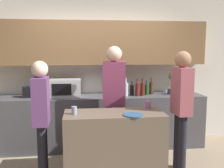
{
  "coord_description": "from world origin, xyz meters",
  "views": [
    {
      "loc": [
        -0.33,
        -3.08,
        1.73
      ],
      "look_at": [
        0.1,
        0.54,
        1.24
      ],
      "focal_mm": 42.0,
      "sensor_mm": 36.0,
      "label": 1
    }
  ],
  "objects_px": {
    "person_right": "(181,101)",
    "person_center": "(41,111)",
    "microwave": "(65,88)",
    "bottle_3": "(137,89)",
    "bottle_1": "(126,89)",
    "bottle_6": "(151,88)",
    "bottle_2": "(132,90)",
    "person_left": "(114,92)",
    "cup_0": "(148,105)",
    "toaster": "(31,92)",
    "plate_on_island": "(133,115)",
    "cup_1": "(74,110)",
    "bottle_5": "(146,89)",
    "bottle_0": "(121,88)",
    "potted_plant": "(172,83)",
    "bottle_4": "(142,89)"
  },
  "relations": [
    {
      "from": "bottle_1",
      "to": "bottle_4",
      "type": "distance_m",
      "value": 0.3
    },
    {
      "from": "potted_plant",
      "to": "cup_1",
      "type": "xyz_separation_m",
      "value": [
        -1.7,
        -1.13,
        -0.18
      ]
    },
    {
      "from": "bottle_2",
      "to": "person_right",
      "type": "bearing_deg",
      "value": -64.77
    },
    {
      "from": "bottle_1",
      "to": "bottle_2",
      "type": "height_order",
      "value": "bottle_1"
    },
    {
      "from": "bottle_0",
      "to": "bottle_5",
      "type": "xyz_separation_m",
      "value": [
        0.45,
        -0.04,
        -0.02
      ]
    },
    {
      "from": "bottle_6",
      "to": "bottle_2",
      "type": "bearing_deg",
      "value": -170.7
    },
    {
      "from": "microwave",
      "to": "bottle_4",
      "type": "xyz_separation_m",
      "value": [
        1.33,
        -0.07,
        -0.03
      ]
    },
    {
      "from": "plate_on_island",
      "to": "toaster",
      "type": "bearing_deg",
      "value": 139.16
    },
    {
      "from": "person_left",
      "to": "cup_0",
      "type": "bearing_deg",
      "value": 147.48
    },
    {
      "from": "toaster",
      "to": "person_center",
      "type": "xyz_separation_m",
      "value": [
        0.32,
        -1.12,
        -0.07
      ]
    },
    {
      "from": "person_center",
      "to": "person_right",
      "type": "distance_m",
      "value": 1.89
    },
    {
      "from": "bottle_3",
      "to": "cup_1",
      "type": "distance_m",
      "value": 1.48
    },
    {
      "from": "bottle_1",
      "to": "bottle_3",
      "type": "distance_m",
      "value": 0.2
    },
    {
      "from": "toaster",
      "to": "bottle_0",
      "type": "relative_size",
      "value": 0.87
    },
    {
      "from": "bottle_6",
      "to": "person_right",
      "type": "xyz_separation_m",
      "value": [
        0.13,
        -1.1,
        -0.02
      ]
    },
    {
      "from": "person_left",
      "to": "person_right",
      "type": "relative_size",
      "value": 1.04
    },
    {
      "from": "bottle_6",
      "to": "cup_0",
      "type": "distance_m",
      "value": 1.01
    },
    {
      "from": "cup_0",
      "to": "person_left",
      "type": "distance_m",
      "value": 0.58
    },
    {
      "from": "potted_plant",
      "to": "bottle_6",
      "type": "xyz_separation_m",
      "value": [
        -0.36,
        0.04,
        -0.08
      ]
    },
    {
      "from": "bottle_2",
      "to": "person_right",
      "type": "height_order",
      "value": "person_right"
    },
    {
      "from": "bottle_2",
      "to": "bottle_6",
      "type": "xyz_separation_m",
      "value": [
        0.36,
        0.06,
        0.02
      ]
    },
    {
      "from": "bottle_1",
      "to": "person_left",
      "type": "relative_size",
      "value": 0.18
    },
    {
      "from": "person_center",
      "to": "person_right",
      "type": "xyz_separation_m",
      "value": [
        1.89,
        0.06,
        0.08
      ]
    },
    {
      "from": "plate_on_island",
      "to": "bottle_6",
      "type": "bearing_deg",
      "value": 65.88
    },
    {
      "from": "bottle_0",
      "to": "bottle_3",
      "type": "height_order",
      "value": "bottle_3"
    },
    {
      "from": "bottle_2",
      "to": "cup_1",
      "type": "distance_m",
      "value": 1.48
    },
    {
      "from": "bottle_0",
      "to": "person_left",
      "type": "distance_m",
      "value": 0.63
    },
    {
      "from": "potted_plant",
      "to": "bottle_6",
      "type": "height_order",
      "value": "potted_plant"
    },
    {
      "from": "microwave",
      "to": "person_left",
      "type": "xyz_separation_m",
      "value": [
        0.77,
        -0.56,
        -0.0
      ]
    },
    {
      "from": "bottle_5",
      "to": "bottle_3",
      "type": "bearing_deg",
      "value": -151.23
    },
    {
      "from": "microwave",
      "to": "bottle_5",
      "type": "xyz_separation_m",
      "value": [
        1.42,
        0.0,
        -0.05
      ]
    },
    {
      "from": "cup_1",
      "to": "person_left",
      "type": "height_order",
      "value": "person_left"
    },
    {
      "from": "microwave",
      "to": "bottle_3",
      "type": "distance_m",
      "value": 1.23
    },
    {
      "from": "cup_0",
      "to": "person_center",
      "type": "xyz_separation_m",
      "value": [
        -1.45,
        -0.2,
        -0.01
      ]
    },
    {
      "from": "cup_1",
      "to": "toaster",
      "type": "bearing_deg",
      "value": 123.12
    },
    {
      "from": "bottle_5",
      "to": "microwave",
      "type": "bearing_deg",
      "value": -179.84
    },
    {
      "from": "bottle_2",
      "to": "bottle_4",
      "type": "xyz_separation_m",
      "value": [
        0.18,
        -0.05,
        0.02
      ]
    },
    {
      "from": "toaster",
      "to": "bottle_3",
      "type": "xyz_separation_m",
      "value": [
        1.79,
        -0.1,
        0.03
      ]
    },
    {
      "from": "microwave",
      "to": "person_left",
      "type": "bearing_deg",
      "value": -36.08
    },
    {
      "from": "person_center",
      "to": "person_left",
      "type": "bearing_deg",
      "value": 118.24
    },
    {
      "from": "bottle_1",
      "to": "person_left",
      "type": "xyz_separation_m",
      "value": [
        -0.26,
        -0.49,
        0.03
      ]
    },
    {
      "from": "potted_plant",
      "to": "person_center",
      "type": "bearing_deg",
      "value": -152.09
    },
    {
      "from": "plate_on_island",
      "to": "cup_1",
      "type": "bearing_deg",
      "value": 168.65
    },
    {
      "from": "plate_on_island",
      "to": "cup_1",
      "type": "height_order",
      "value": "cup_1"
    },
    {
      "from": "bottle_6",
      "to": "person_left",
      "type": "relative_size",
      "value": 0.17
    },
    {
      "from": "bottle_6",
      "to": "bottle_4",
      "type": "bearing_deg",
      "value": -148.8
    },
    {
      "from": "bottle_5",
      "to": "cup_1",
      "type": "relative_size",
      "value": 2.48
    },
    {
      "from": "person_right",
      "to": "person_center",
      "type": "bearing_deg",
      "value": 88.97
    },
    {
      "from": "toaster",
      "to": "plate_on_island",
      "type": "height_order",
      "value": "toaster"
    },
    {
      "from": "potted_plant",
      "to": "bottle_6",
      "type": "bearing_deg",
      "value": 173.71
    }
  ]
}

